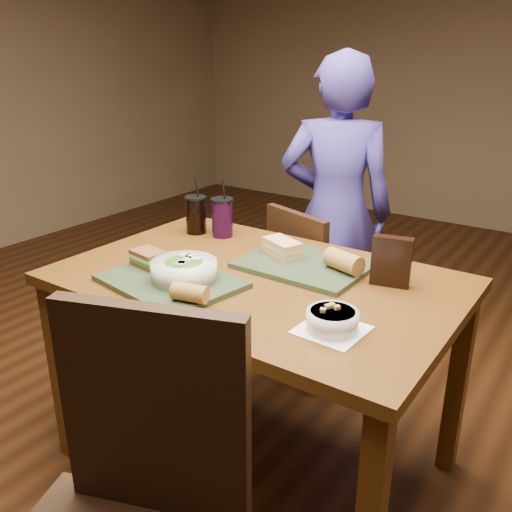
% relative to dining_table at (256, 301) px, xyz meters
% --- Properties ---
extents(ground, '(6.00, 6.00, 0.00)m').
position_rel_dining_table_xyz_m(ground, '(0.00, 0.00, -0.66)').
color(ground, '#381C0B').
rests_on(ground, ground).
extents(dining_table, '(1.30, 0.85, 0.75)m').
position_rel_dining_table_xyz_m(dining_table, '(0.00, 0.00, 0.00)').
color(dining_table, '#583511').
rests_on(dining_table, ground).
extents(chair_near, '(0.54, 0.55, 0.98)m').
position_rel_dining_table_xyz_m(chair_near, '(0.22, -0.80, -0.12)').
color(chair_near, black).
rests_on(chair_near, ground).
extents(chair_far, '(0.45, 0.46, 0.83)m').
position_rel_dining_table_xyz_m(chair_far, '(-0.14, 0.59, -0.20)').
color(chair_far, black).
rests_on(chair_far, ground).
extents(diner, '(0.63, 0.53, 1.46)m').
position_rel_dining_table_xyz_m(diner, '(-0.16, 0.89, 0.07)').
color(diner, navy).
rests_on(diner, ground).
extents(tray_near, '(0.47, 0.38, 0.02)m').
position_rel_dining_table_xyz_m(tray_near, '(-0.19, -0.21, 0.10)').
color(tray_near, '#2C3A23').
rests_on(tray_near, dining_table).
extents(tray_far, '(0.43, 0.33, 0.02)m').
position_rel_dining_table_xyz_m(tray_far, '(0.09, 0.16, 0.10)').
color(tray_far, '#2C3A23').
rests_on(tray_far, dining_table).
extents(salad_bowl, '(0.21, 0.21, 0.07)m').
position_rel_dining_table_xyz_m(salad_bowl, '(-0.15, -0.19, 0.14)').
color(salad_bowl, silver).
rests_on(salad_bowl, tray_near).
extents(soup_bowl, '(0.18, 0.18, 0.07)m').
position_rel_dining_table_xyz_m(soup_bowl, '(0.38, -0.20, 0.12)').
color(soup_bowl, white).
rests_on(soup_bowl, dining_table).
extents(sandwich_near, '(0.12, 0.09, 0.05)m').
position_rel_dining_table_xyz_m(sandwich_near, '(-0.33, -0.17, 0.13)').
color(sandwich_near, '#593819').
rests_on(sandwich_near, tray_near).
extents(sandwich_far, '(0.16, 0.13, 0.06)m').
position_rel_dining_table_xyz_m(sandwich_far, '(-0.01, 0.17, 0.14)').
color(sandwich_far, tan).
rests_on(sandwich_far, tray_far).
extents(baguette_near, '(0.12, 0.08, 0.05)m').
position_rel_dining_table_xyz_m(baguette_near, '(-0.02, -0.30, 0.13)').
color(baguette_near, '#AD7533').
rests_on(baguette_near, tray_near).
extents(baguette_far, '(0.14, 0.10, 0.07)m').
position_rel_dining_table_xyz_m(baguette_far, '(0.24, 0.17, 0.14)').
color(baguette_far, '#AD7533').
rests_on(baguette_far, tray_far).
extents(cup_cola, '(0.09, 0.09, 0.23)m').
position_rel_dining_table_xyz_m(cup_cola, '(-0.46, 0.24, 0.17)').
color(cup_cola, black).
rests_on(cup_cola, dining_table).
extents(cup_berry, '(0.09, 0.09, 0.24)m').
position_rel_dining_table_xyz_m(cup_berry, '(-0.35, 0.26, 0.17)').
color(cup_berry, black).
rests_on(cup_berry, dining_table).
extents(chip_bag, '(0.13, 0.06, 0.16)m').
position_rel_dining_table_xyz_m(chip_bag, '(0.39, 0.18, 0.17)').
color(chip_bag, black).
rests_on(chip_bag, dining_table).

